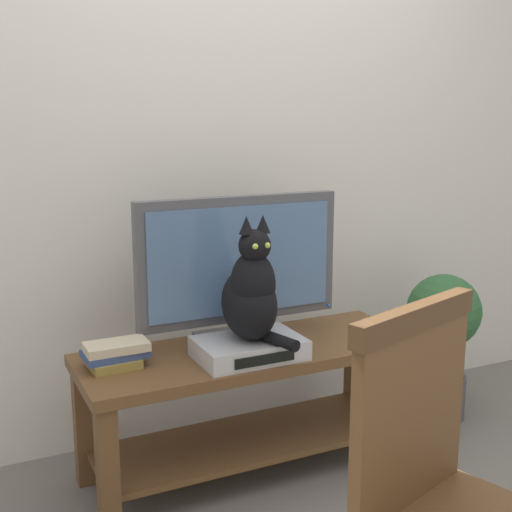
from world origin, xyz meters
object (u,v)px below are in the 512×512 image
media_box (249,348)px  potted_plant (443,332)px  wooden_chair (449,486)px  book_stack (115,354)px  cat (251,294)px  tv (239,266)px  tv_stand (251,386)px

media_box → potted_plant: 1.11m
media_box → wooden_chair: wooden_chair is taller
wooden_chair → potted_plant: (1.06, 1.25, -0.14)m
wooden_chair → potted_plant: size_ratio=1.41×
book_stack → potted_plant: bearing=1.3°
book_stack → potted_plant: (1.57, 0.04, -0.15)m
cat → tv: bearing=76.9°
potted_plant → cat: bearing=-170.4°
wooden_chair → book_stack: 1.31m
tv → potted_plant: (1.04, -0.03, -0.42)m
tv → media_box: (-0.05, -0.20, -0.28)m
tv → cat: tv is taller
media_box → cat: (0.00, -0.02, 0.22)m
media_box → tv_stand: bearing=62.2°
media_box → wooden_chair: bearing=-88.5°
tv_stand → tv: 0.49m
tv → cat: bearing=-103.1°
tv → tv_stand: bearing=-90.0°
wooden_chair → potted_plant: wooden_chair is taller
cat → potted_plant: 1.16m
tv_stand → tv: tv is taller
wooden_chair → book_stack: wooden_chair is taller
tv → media_box: tv is taller
book_stack → cat: bearing=-16.9°
tv_stand → tv: size_ratio=1.60×
tv_stand → media_box: (-0.05, -0.10, 0.20)m
wooden_chair → book_stack: size_ratio=4.14×
wooden_chair → tv: bearing=88.9°
tv_stand → cat: 0.44m
media_box → cat: 0.22m
media_box → potted_plant: (1.09, 0.17, -0.14)m
book_stack → tv_stand: bearing=-3.6°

